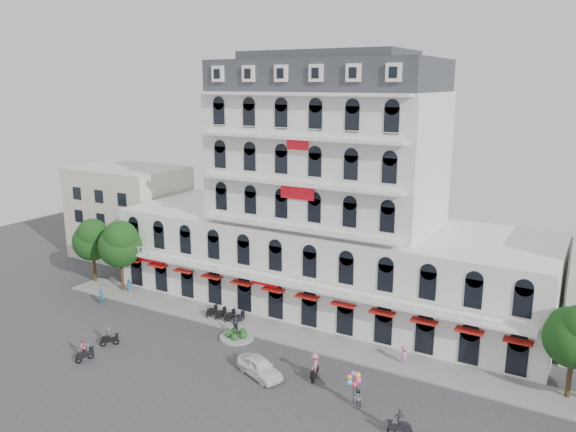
# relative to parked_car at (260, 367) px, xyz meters

# --- Properties ---
(ground) EXTENTS (120.00, 120.00, 0.00)m
(ground) POSITION_rel_parked_car_xyz_m (-2.42, -1.41, -0.77)
(ground) COLOR #38383A
(ground) RESTS_ON ground
(sidewalk) EXTENTS (53.00, 4.00, 0.16)m
(sidewalk) POSITION_rel_parked_car_xyz_m (-2.42, 7.59, -0.69)
(sidewalk) COLOR gray
(sidewalk) RESTS_ON ground
(main_building) EXTENTS (45.00, 15.00, 25.80)m
(main_building) POSITION_rel_parked_car_xyz_m (-2.42, 16.58, 9.19)
(main_building) COLOR silver
(main_building) RESTS_ON ground
(flank_building_west) EXTENTS (14.00, 10.00, 12.00)m
(flank_building_west) POSITION_rel_parked_car_xyz_m (-32.42, 18.59, 5.23)
(flank_building_west) COLOR beige
(flank_building_west) RESTS_ON ground
(traffic_island) EXTENTS (3.20, 3.20, 1.60)m
(traffic_island) POSITION_rel_parked_car_xyz_m (-5.42, 4.59, -0.51)
(traffic_island) COLOR gray
(traffic_island) RESTS_ON ground
(parked_scooter_row) EXTENTS (4.40, 1.80, 1.10)m
(parked_scooter_row) POSITION_rel_parked_car_xyz_m (-8.77, 7.39, -0.77)
(parked_scooter_row) COLOR black
(parked_scooter_row) RESTS_ON ground
(tree_west_outer) EXTENTS (4.50, 4.48, 7.76)m
(tree_west_outer) POSITION_rel_parked_car_xyz_m (-28.37, 8.57, 4.58)
(tree_west_outer) COLOR #382314
(tree_west_outer) RESTS_ON ground
(tree_west_inner) EXTENTS (4.76, 4.76, 8.25)m
(tree_west_inner) POSITION_rel_parked_car_xyz_m (-23.37, 8.07, 4.92)
(tree_west_inner) COLOR #382314
(tree_west_inner) RESTS_ON ground
(tree_east_inner) EXTENTS (4.40, 4.37, 7.57)m
(tree_east_inner) POSITION_rel_parked_car_xyz_m (21.63, 8.57, 4.45)
(tree_east_inner) COLOR #382314
(tree_east_inner) RESTS_ON ground
(parked_car) EXTENTS (4.86, 3.36, 1.54)m
(parked_car) POSITION_rel_parked_car_xyz_m (0.00, 0.00, 0.00)
(parked_car) COLOR white
(parked_car) RESTS_ON ground
(rider_west) EXTENTS (1.27, 1.35, 2.04)m
(rider_west) POSITION_rel_parked_car_xyz_m (-14.49, -2.21, 0.13)
(rider_west) COLOR black
(rider_west) RESTS_ON ground
(rider_southwest) EXTENTS (0.79, 1.69, 2.17)m
(rider_southwest) POSITION_rel_parked_car_xyz_m (-14.10, -5.27, 0.34)
(rider_southwest) COLOR black
(rider_southwest) RESTS_ON ground
(rider_northeast) EXTENTS (1.61, 0.92, 1.98)m
(rider_northeast) POSITION_rel_parked_car_xyz_m (12.26, -1.89, 0.17)
(rider_northeast) COLOR black
(rider_northeast) RESTS_ON ground
(rider_center) EXTENTS (0.89, 1.69, 2.25)m
(rider_center) POSITION_rel_parked_car_xyz_m (4.06, 1.68, 0.42)
(rider_center) COLOR black
(rider_center) RESTS_ON ground
(pedestrian_left) EXTENTS (0.90, 0.75, 1.58)m
(pedestrian_left) POSITION_rel_parked_car_xyz_m (-22.42, 8.09, 0.02)
(pedestrian_left) COLOR #2A6080
(pedestrian_left) RESTS_ON ground
(pedestrian_mid) EXTENTS (1.12, 0.89, 1.77)m
(pedestrian_mid) POSITION_rel_parked_car_xyz_m (-5.84, 5.04, 0.12)
(pedestrian_mid) COLOR #505057
(pedestrian_mid) RESTS_ON ground
(pedestrian_right) EXTENTS (1.23, 1.16, 1.67)m
(pedestrian_right) POSITION_rel_parked_car_xyz_m (9.41, 7.50, 0.07)
(pedestrian_right) COLOR #C468A3
(pedestrian_right) RESTS_ON ground
(pedestrian_far) EXTENTS (0.66, 0.72, 1.66)m
(pedestrian_far) POSITION_rel_parked_car_xyz_m (-22.42, 4.12, 0.06)
(pedestrian_far) COLOR #2B5A81
(pedestrian_far) RESTS_ON ground
(balloon_vendor) EXTENTS (1.44, 1.33, 2.45)m
(balloon_vendor) POSITION_rel_parked_car_xyz_m (8.35, -0.18, 0.50)
(balloon_vendor) COLOR slate
(balloon_vendor) RESTS_ON ground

